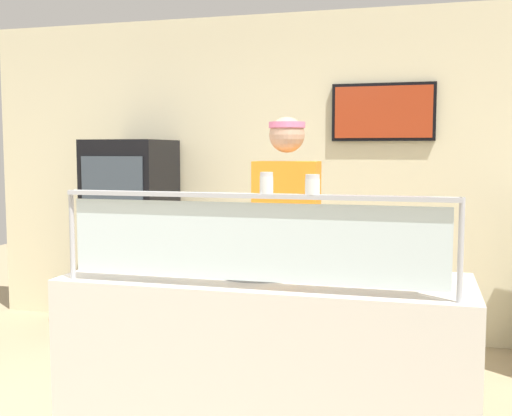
% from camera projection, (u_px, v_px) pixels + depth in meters
% --- Properties ---
extents(ground_plane, '(12.00, 12.00, 0.00)m').
position_uv_depth(ground_plane, '(292.00, 411.00, 3.72)').
color(ground_plane, tan).
rests_on(ground_plane, ground).
extents(shop_rear_unit, '(6.36, 0.13, 2.70)m').
position_uv_depth(shop_rear_unit, '(334.00, 175.00, 5.16)').
color(shop_rear_unit, beige).
rests_on(shop_rear_unit, ground).
extents(serving_counter, '(1.96, 0.71, 0.95)m').
position_uv_depth(serving_counter, '(266.00, 371.00, 3.06)').
color(serving_counter, silver).
rests_on(serving_counter, ground).
extents(sneeze_guard, '(1.79, 0.06, 0.43)m').
position_uv_depth(sneeze_guard, '(250.00, 229.00, 2.70)').
color(sneeze_guard, '#B2B5BC').
rests_on(sneeze_guard, serving_counter).
extents(pizza_tray, '(0.42, 0.42, 0.04)m').
position_uv_depth(pizza_tray, '(258.00, 271.00, 3.07)').
color(pizza_tray, '#9EA0A8').
rests_on(pizza_tray, serving_counter).
extents(pizza_server, '(0.15, 0.29, 0.01)m').
position_uv_depth(pizza_server, '(262.00, 268.00, 3.04)').
color(pizza_server, '#ADAFB7').
rests_on(pizza_server, pizza_tray).
extents(parmesan_shaker, '(0.06, 0.06, 0.09)m').
position_uv_depth(parmesan_shaker, '(266.00, 184.00, 2.67)').
color(parmesan_shaker, white).
rests_on(parmesan_shaker, sneeze_guard).
extents(pepper_flake_shaker, '(0.06, 0.06, 0.09)m').
position_uv_depth(pepper_flake_shaker, '(312.00, 186.00, 2.61)').
color(pepper_flake_shaker, white).
rests_on(pepper_flake_shaker, sneeze_guard).
extents(worker_figure, '(0.41, 0.50, 1.76)m').
position_uv_depth(worker_figure, '(287.00, 244.00, 3.68)').
color(worker_figure, '#23232D').
rests_on(worker_figure, ground).
extents(drink_fridge, '(0.63, 0.65, 1.65)m').
position_uv_depth(drink_fridge, '(132.00, 238.00, 5.21)').
color(drink_fridge, black).
rests_on(drink_fridge, ground).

